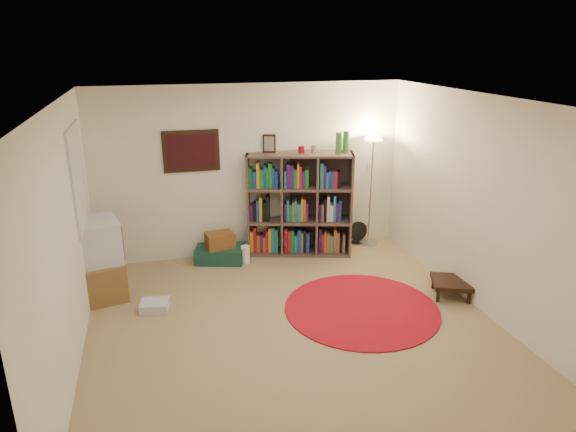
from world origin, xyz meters
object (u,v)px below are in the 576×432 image
at_px(tv_stand, 101,260).
at_px(side_table, 451,283).
at_px(suitcase, 220,254).
at_px(floor_fan, 358,233).
at_px(floor_lamp, 373,155).
at_px(bookshelf, 298,205).

distance_m(tv_stand, side_table, 4.37).
distance_m(suitcase, side_table, 3.23).
bearing_deg(floor_fan, suitcase, 169.45).
bearing_deg(tv_stand, floor_lamp, -2.23).
distance_m(bookshelf, suitcase, 1.35).
bearing_deg(floor_lamp, suitcase, -178.96).
distance_m(floor_lamp, floor_fan, 1.26).
distance_m(floor_lamp, side_table, 2.28).
bearing_deg(suitcase, tv_stand, -139.25).
distance_m(floor_lamp, tv_stand, 4.09).
distance_m(floor_lamp, suitcase, 2.70).
bearing_deg(suitcase, floor_lamp, 18.01).
relative_size(floor_fan, side_table, 0.60).
relative_size(floor_lamp, tv_stand, 1.72).
xyz_separation_m(floor_fan, side_table, (0.45, -1.96, -0.00)).
relative_size(bookshelf, floor_lamp, 1.06).
bearing_deg(bookshelf, floor_fan, 20.75).
xyz_separation_m(tv_stand, side_table, (4.21, -1.16, -0.31)).
xyz_separation_m(floor_lamp, side_table, (0.30, -1.89, -1.26)).
height_order(floor_fan, tv_stand, tv_stand).
height_order(bookshelf, suitcase, bookshelf).
bearing_deg(side_table, bookshelf, 128.07).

